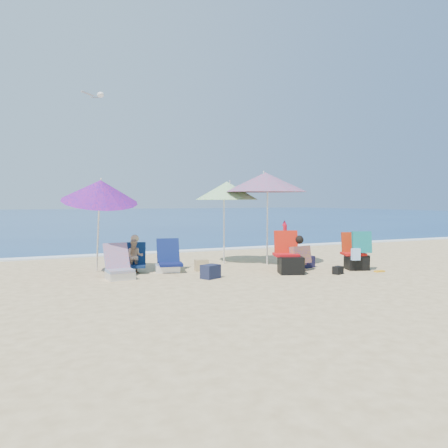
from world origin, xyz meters
name	(u,v)px	position (x,y,z in m)	size (l,w,h in m)	color
ground	(256,277)	(0.00, 0.00, 0.00)	(120.00, 120.00, 0.00)	#D8BC84
sea	(71,216)	(0.00, 45.00, -0.05)	(120.00, 80.00, 0.12)	navy
foam	(181,251)	(0.00, 5.10, 0.02)	(120.00, 0.50, 0.04)	white
umbrella_turquoise	(266,182)	(1.05, 1.45, 2.11)	(2.74, 2.74, 2.40)	white
umbrella_striped	(227,191)	(0.26, 2.05, 1.90)	(2.16, 2.16, 2.17)	white
umbrella_blue	(100,191)	(-2.99, 1.66, 1.86)	(1.75, 1.81, 2.27)	silver
furled_umbrella	(285,242)	(1.18, 0.72, 0.65)	(0.16, 0.17, 1.18)	red
chair_navy	(168,263)	(-1.51, 1.46, 0.20)	(0.68, 0.82, 0.75)	#0C1445
chair_rainbow	(119,270)	(-2.73, 0.96, 0.20)	(0.58, 0.71, 0.74)	#C56945
camp_chair_left	(289,261)	(0.92, 0.11, 0.29)	(0.69, 0.84, 0.95)	red
camp_chair_right	(356,256)	(2.66, -0.11, 0.34)	(0.69, 0.72, 0.93)	red
person_center	(296,253)	(1.27, 0.35, 0.41)	(0.63, 0.63, 0.84)	tan
person_left	(135,256)	(-2.26, 1.56, 0.39)	(0.63, 0.77, 0.86)	tan
bag_navy_a	(211,272)	(-0.96, 0.22, 0.15)	(0.45, 0.40, 0.29)	#171C34
bag_tan	(201,265)	(-0.76, 1.26, 0.13)	(0.33, 0.26, 0.26)	#A1875C
bag_navy_b	(306,262)	(1.76, 0.68, 0.14)	(0.41, 0.33, 0.28)	#181631
bag_black_b	(338,270)	(1.84, -0.45, 0.09)	(0.27, 0.22, 0.18)	black
orange_item	(379,271)	(2.91, -0.60, 0.02)	(0.25, 0.12, 0.03)	orange
seagull	(100,95)	(-2.91, 2.10, 4.05)	(0.57, 0.63, 0.12)	white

